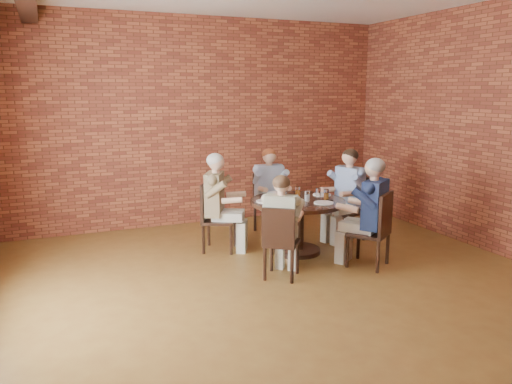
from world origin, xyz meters
name	(u,v)px	position (x,y,z in m)	size (l,w,h in m)	color
floor	(294,298)	(0.00, 0.00, 0.00)	(7.00, 7.00, 0.00)	brown
wall_back	(200,122)	(0.00, 3.50, 1.70)	(7.00, 7.00, 0.00)	#984A2B
dining_table	(297,216)	(0.74, 1.38, 0.53)	(1.29, 1.29, 0.75)	black
chair_a	(350,205)	(1.79, 1.67, 0.52)	(0.55, 0.55, 0.96)	black
diner_a	(347,195)	(1.70, 1.65, 0.68)	(0.55, 0.68, 1.37)	#4266AB
chair_b	(268,200)	(0.80, 2.52, 0.51)	(0.45, 0.45, 0.94)	black
diner_b	(270,192)	(0.80, 2.43, 0.67)	(0.53, 0.65, 1.33)	#909FB8
chair_c	(213,214)	(-0.29, 1.95, 0.52)	(0.60, 0.60, 0.96)	black
diner_c	(219,203)	(-0.21, 1.90, 0.69)	(0.55, 0.68, 1.37)	brown
chair_d	(280,240)	(0.09, 0.57, 0.49)	(0.54, 0.54, 0.89)	black
diner_d	(282,227)	(0.14, 0.63, 0.63)	(0.48, 0.59, 1.25)	tan
chair_e	(376,227)	(1.39, 0.49, 0.52)	(0.64, 0.64, 0.97)	black
diner_e	(369,213)	(1.34, 0.56, 0.70)	(0.56, 0.69, 1.39)	#1B284D
plate_a	(322,195)	(1.21, 1.53, 0.76)	(0.26, 0.26, 0.01)	white
plate_b	(276,193)	(0.65, 1.88, 0.76)	(0.26, 0.26, 0.01)	white
plate_c	(266,201)	(0.30, 1.45, 0.76)	(0.26, 0.26, 0.01)	white
plate_d	(324,203)	(0.96, 1.06, 0.76)	(0.26, 0.26, 0.01)	white
glass_a	(318,193)	(1.06, 1.37, 0.82)	(0.07, 0.07, 0.14)	white
glass_b	(298,191)	(0.85, 1.60, 0.82)	(0.07, 0.07, 0.14)	white
glass_c	(279,192)	(0.59, 1.65, 0.82)	(0.07, 0.07, 0.14)	white
glass_d	(284,194)	(0.61, 1.54, 0.82)	(0.07, 0.07, 0.14)	white
glass_e	(283,197)	(0.49, 1.33, 0.82)	(0.07, 0.07, 0.14)	white
glass_f	(298,202)	(0.53, 0.97, 0.82)	(0.07, 0.07, 0.14)	white
glass_g	(307,196)	(0.83, 1.27, 0.82)	(0.07, 0.07, 0.14)	white
glass_h	(326,194)	(1.12, 1.26, 0.82)	(0.07, 0.07, 0.14)	white
smartphone	(328,199)	(1.14, 1.24, 0.75)	(0.07, 0.14, 0.01)	black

